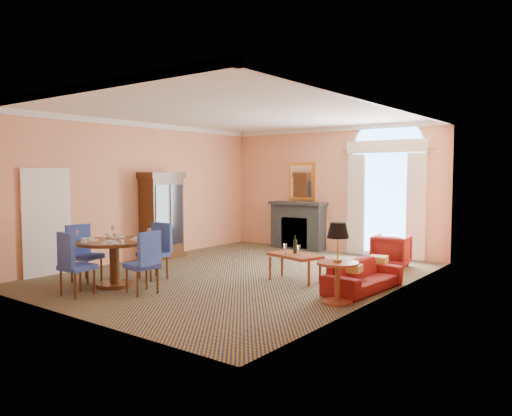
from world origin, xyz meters
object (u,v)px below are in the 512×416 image
Objects in this scene: dining_table at (114,252)px; coffee_table at (295,256)px; armchair at (391,251)px; sofa at (363,276)px; armoire at (162,217)px; side_table at (338,254)px.

dining_table is 3.28m from coffee_table.
armchair is at bearing 56.14° from dining_table.
sofa is at bearing 93.16° from armchair.
armoire reaches higher than sofa.
sofa is 1.37m from coffee_table.
armchair is (-0.46, 2.39, 0.09)m from sofa.
armoire is 2.70× the size of armchair.
armoire is 1.65× the size of side_table.
coffee_table is at bearing 97.44° from sofa.
sofa is at bearing -1.99° from armoire.
armoire is 3.97m from coffee_table.
sofa is 2.27× the size of armchair.
dining_table is 5.77m from armchair.
dining_table reaches higher than sofa.
sofa is 1.16m from side_table.
dining_table is 1.17× the size of coffee_table.
armoire reaches higher than dining_table.
side_table is at bearing -173.40° from sofa.
armoire is at bearing 91.86° from sofa.
coffee_table is (-1.35, -0.08, 0.22)m from sofa.
dining_table is at bearing 48.33° from armchair.
armoire reaches higher than armchair.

